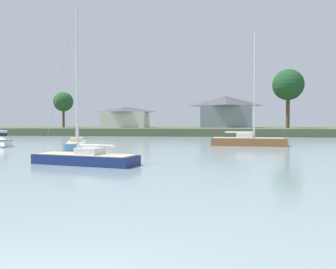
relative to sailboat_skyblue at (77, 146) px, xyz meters
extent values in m
cube|color=#4C563D|center=(10.96, 53.48, 0.54)|extent=(235.07, 46.89, 1.49)
cube|color=#669ECC|center=(0.00, -0.01, -0.11)|extent=(4.03, 6.78, 1.08)
cube|color=#CCB78E|center=(0.00, -0.01, 0.45)|extent=(3.68, 6.34, 0.04)
cube|color=silver|center=(-0.11, 0.29, 0.66)|extent=(1.63, 1.77, 0.39)
cylinder|color=silver|center=(0.19, -0.50, 5.05)|extent=(0.13, 0.13, 9.17)
cylinder|color=silver|center=(-0.27, 0.72, 0.96)|extent=(1.00, 2.49, 0.10)
cylinder|color=silver|center=(-0.27, 0.72, 1.01)|extent=(0.94, 2.26, 0.14)
cylinder|color=#999999|center=(0.64, -1.73, 5.03)|extent=(0.92, 2.47, 9.12)
cone|color=white|center=(-8.33, 0.13, -0.04)|extent=(2.39, 2.41, 1.86)
cube|color=navy|center=(5.81, -12.61, -0.12)|extent=(7.05, 3.54, 1.04)
cube|color=#CCB78E|center=(5.81, -12.61, 0.42)|extent=(6.60, 3.21, 0.04)
cube|color=silver|center=(6.14, -12.69, 0.65)|extent=(1.75, 1.60, 0.41)
cylinder|color=silver|center=(5.28, -12.48, 5.00)|extent=(0.14, 0.14, 9.11)
cylinder|color=silver|center=(6.60, -12.80, 0.95)|extent=(2.66, 0.73, 0.11)
cylinder|color=silver|center=(6.60, -12.80, 1.00)|extent=(2.40, 0.70, 0.14)
cylinder|color=#999999|center=(3.97, -12.17, 4.97)|extent=(2.65, 0.65, 9.06)
cube|color=brown|center=(17.81, 6.18, -0.08)|extent=(8.42, 3.14, 1.48)
cube|color=#CCB78E|center=(17.81, 6.18, 0.68)|extent=(7.90, 2.80, 0.04)
cube|color=silver|center=(17.40, 6.22, 0.95)|extent=(1.94, 1.70, 0.49)
cylinder|color=silver|center=(18.47, 6.12, 6.59)|extent=(0.16, 0.16, 11.78)
cylinder|color=silver|center=(16.83, 6.27, 1.30)|extent=(3.30, 0.42, 0.13)
cylinder|color=silver|center=(16.83, 6.27, 1.35)|extent=(2.97, 0.40, 0.14)
cylinder|color=#999999|center=(20.11, 5.98, 6.57)|extent=(3.30, 0.31, 11.73)
cylinder|color=brown|center=(-21.40, 43.56, 3.83)|extent=(0.56, 0.56, 5.11)
sphere|color=#235128|center=(-21.40, 43.56, 7.44)|extent=(4.65, 4.65, 4.65)
cylinder|color=brown|center=(30.12, 42.96, 5.22)|extent=(0.78, 0.78, 7.88)
sphere|color=#1E4723|center=(30.12, 42.96, 10.66)|extent=(6.69, 6.69, 6.69)
cube|color=silver|center=(-6.41, 44.44, 3.10)|extent=(10.09, 7.04, 3.65)
pyramid|color=#47474C|center=(-6.41, 44.44, 5.57)|extent=(10.90, 7.60, 1.30)
cube|color=gray|center=(17.00, 50.00, 3.89)|extent=(11.90, 7.64, 5.23)
pyramid|color=#47474C|center=(17.00, 50.00, 7.73)|extent=(12.85, 8.25, 2.45)
camera|label=1|loc=(13.66, -32.75, 2.40)|focal=35.90mm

